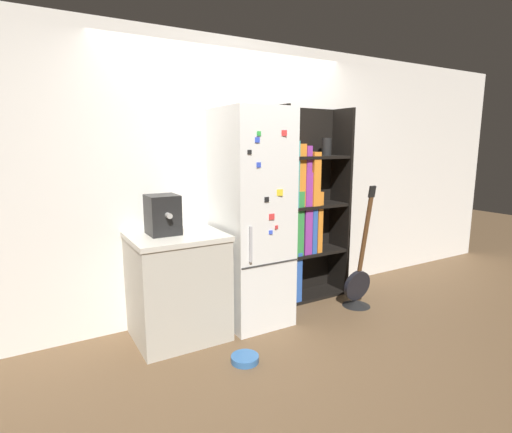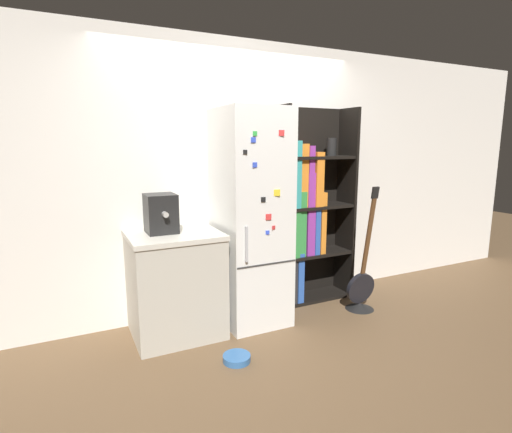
{
  "view_description": "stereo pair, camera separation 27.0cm",
  "coord_description": "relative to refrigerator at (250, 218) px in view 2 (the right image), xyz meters",
  "views": [
    {
      "loc": [
        -1.76,
        -2.98,
        1.63
      ],
      "look_at": [
        0.08,
        0.15,
        0.97
      ],
      "focal_mm": 28.0,
      "sensor_mm": 36.0,
      "label": 1
    },
    {
      "loc": [
        -1.52,
        -3.11,
        1.63
      ],
      "look_at": [
        0.08,
        0.15,
        0.97
      ],
      "focal_mm": 28.0,
      "sensor_mm": 36.0,
      "label": 2
    }
  ],
  "objects": [
    {
      "name": "refrigerator",
      "position": [
        0.0,
        0.0,
        0.0
      ],
      "size": [
        0.57,
        0.69,
        1.94
      ],
      "color": "white",
      "rests_on": "ground_plane"
    },
    {
      "name": "kitchen_counter",
      "position": [
        -0.71,
        0.01,
        -0.52
      ],
      "size": [
        0.76,
        0.67,
        0.9
      ],
      "color": "#BCB7A8",
      "rests_on": "ground_plane"
    },
    {
      "name": "ground_plane",
      "position": [
        0.0,
        -0.12,
        -0.97
      ],
      "size": [
        16.0,
        16.0,
        0.0
      ],
      "primitive_type": "plane",
      "color": "brown"
    },
    {
      "name": "wall_back",
      "position": [
        0.0,
        0.36,
        0.33
      ],
      "size": [
        8.0,
        0.05,
        2.6
      ],
      "color": "white",
      "rests_on": "ground_plane"
    },
    {
      "name": "espresso_machine",
      "position": [
        -0.8,
        0.06,
        0.09
      ],
      "size": [
        0.25,
        0.32,
        0.32
      ],
      "color": "black",
      "rests_on": "kitchen_counter"
    },
    {
      "name": "bookshelf",
      "position": [
        0.7,
        0.19,
        -0.02
      ],
      "size": [
        0.84,
        0.34,
        2.0
      ],
      "color": "black",
      "rests_on": "ground_plane"
    },
    {
      "name": "guitar",
      "position": [
        1.08,
        -0.29,
        -0.79
      ],
      "size": [
        0.32,
        0.29,
        1.25
      ],
      "color": "black",
      "rests_on": "ground_plane"
    },
    {
      "name": "pet_bowl",
      "position": [
        -0.42,
        -0.65,
        -0.94
      ],
      "size": [
        0.21,
        0.21,
        0.05
      ],
      "color": "#3366A5",
      "rests_on": "ground_plane"
    }
  ]
}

